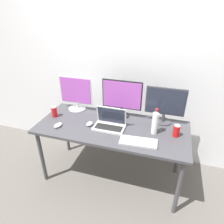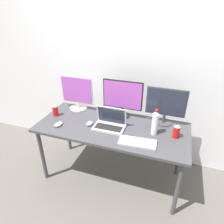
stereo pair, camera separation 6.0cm
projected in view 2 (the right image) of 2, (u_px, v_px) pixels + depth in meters
name	position (u px, v px, depth m)	size (l,w,h in m)	color
ground_plane	(112.00, 175.00, 2.56)	(16.00, 16.00, 0.00)	#5B5651
wall_back	(128.00, 63.00, 2.43)	(7.00, 0.08, 2.60)	silver
work_desk	(112.00, 131.00, 2.24)	(1.66, 0.72, 0.74)	#424247
monitor_left	(77.00, 93.00, 2.48)	(0.42, 0.22, 0.43)	silver
monitor_center	(123.00, 97.00, 2.29)	(0.47, 0.18, 0.45)	black
monitor_right	(166.00, 105.00, 2.16)	(0.43, 0.19, 0.42)	#38383D
laptop_silver	(110.00, 123.00, 2.17)	(0.33, 0.21, 0.22)	#B7B7BC
keyboard_main	(137.00, 142.00, 1.93)	(0.36, 0.15, 0.02)	#B2B2B7
mouse_by_keyboard	(90.00, 123.00, 2.22)	(0.06, 0.09, 0.04)	silver
mouse_by_laptop	(58.00, 124.00, 2.21)	(0.07, 0.11, 0.04)	silver
water_bottle	(155.00, 123.00, 2.02)	(0.07, 0.07, 0.29)	silver
soda_can_near_keyboard	(55.00, 111.00, 2.39)	(0.07, 0.07, 0.13)	red
soda_can_by_laptop	(176.00, 132.00, 2.00)	(0.07, 0.07, 0.13)	red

